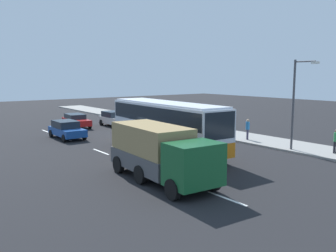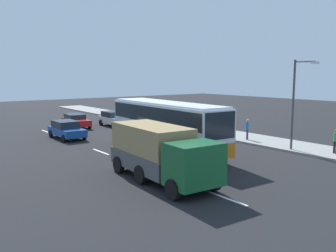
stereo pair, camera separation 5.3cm
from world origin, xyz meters
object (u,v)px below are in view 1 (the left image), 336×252
Objects in this scene: pedestrian_at_crossing at (336,140)px; cargo_truck at (160,152)px; car_red_compact at (76,120)px; car_white_minivan at (114,119)px; pedestrian_near_curb at (248,128)px; street_lamp at (296,98)px; car_blue_saloon at (67,129)px; coach_bus at (166,122)px.

cargo_truck is at bearing 156.22° from pedestrian_at_crossing.
car_white_minivan is at bearing 69.22° from car_red_compact.
pedestrian_at_crossing is at bearing 13.27° from car_white_minivan.
car_white_minivan is 15.44m from pedestrian_near_curb.
street_lamp reaches higher than pedestrian_near_curb.
car_red_compact is at bearing 150.46° from car_blue_saloon.
car_blue_saloon is 8.20m from car_white_minivan.
car_blue_saloon is (-15.30, 0.89, -0.74)m from cargo_truck.
street_lamp reaches higher than car_white_minivan.
car_red_compact is 1.16× the size of car_white_minivan.
pedestrian_at_crossing reaches higher than car_blue_saloon.
car_red_compact is at bearing 171.90° from cargo_truck.
cargo_truck reaches higher than pedestrian_at_crossing.
car_blue_saloon is at bearing -24.70° from car_red_compact.
coach_bus reaches higher than car_red_compact.
cargo_truck is at bearing 58.90° from pedestrian_near_curb.
cargo_truck is 13.35m from pedestrian_near_curb.
coach_bus is at bearing 4.99° from car_red_compact.
coach_bus reaches higher than car_white_minivan.
pedestrian_near_curb reaches higher than pedestrian_at_crossing.
pedestrian_at_crossing reaches higher than car_red_compact.
coach_bus is 2.58× the size of car_blue_saloon.
cargo_truck reaches higher than car_blue_saloon.
street_lamp is (-2.46, -1.20, 2.77)m from pedestrian_at_crossing.
car_blue_saloon reaches higher than car_red_compact.
car_red_compact is 2.85× the size of pedestrian_at_crossing.
pedestrian_at_crossing is (2.39, 13.11, -0.44)m from cargo_truck.
street_lamp is at bearing 102.53° from pedestrian_at_crossing.
car_white_minivan is 20.17m from street_lamp.
car_blue_saloon is (-9.93, -3.47, -1.43)m from coach_bus.
coach_bus is 10.62m from car_blue_saloon.
street_lamp is (-0.08, 11.91, 2.33)m from cargo_truck.
street_lamp is (19.53, 4.04, 3.05)m from car_white_minivan.
street_lamp reaches higher than pedestrian_at_crossing.
cargo_truck is 1.15× the size of street_lamp.
cargo_truck is 1.67× the size of car_blue_saloon.
car_white_minivan is at bearing 121.47° from car_blue_saloon.
street_lamp reaches higher than cargo_truck.
car_white_minivan is at bearing 89.95° from pedestrian_at_crossing.
car_blue_saloon is at bearing 111.17° from pedestrian_at_crossing.
coach_bus is 2.38× the size of car_red_compact.
pedestrian_near_curb reaches higher than car_blue_saloon.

